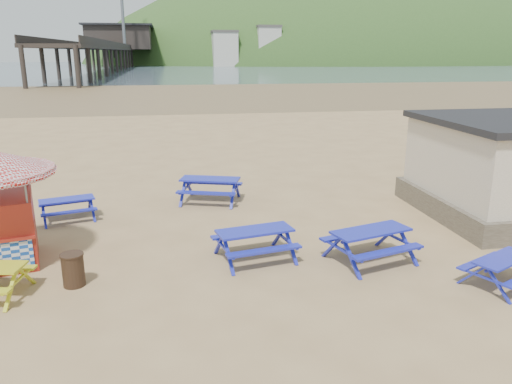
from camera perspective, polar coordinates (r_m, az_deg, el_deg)
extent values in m
plane|color=tan|center=(14.03, -3.73, -5.80)|extent=(400.00, 400.00, 0.00)
plane|color=brown|center=(68.19, -8.81, 11.23)|extent=(400.00, 400.00, 0.00)
plane|color=#495C69|center=(183.06, -9.64, 13.91)|extent=(400.00, 400.00, 0.00)
cube|color=#1B3AB9|center=(16.77, -20.82, -0.81)|extent=(1.75, 1.07, 0.05)
cube|color=#1B3AB9|center=(17.36, -20.92, -1.15)|extent=(1.64, 0.67, 0.05)
cube|color=#1B3AB9|center=(16.32, -20.55, -2.16)|extent=(1.64, 0.67, 0.05)
cube|color=#1B3AB9|center=(17.59, -5.28, 1.48)|extent=(2.19, 1.38, 0.06)
cube|color=#1B3AB9|center=(18.32, -4.77, 1.03)|extent=(2.03, 0.89, 0.06)
cube|color=#1B3AB9|center=(17.04, -5.77, -0.12)|extent=(2.03, 0.89, 0.06)
cube|color=#1B3AB9|center=(12.65, -0.13, -4.44)|extent=(2.03, 1.11, 0.05)
cube|color=#1B3AB9|center=(13.32, -1.12, -4.76)|extent=(1.94, 0.64, 0.05)
cube|color=#1B3AB9|center=(12.20, 0.96, -6.72)|extent=(1.94, 0.64, 0.05)
cube|color=#1B3AB9|center=(12.63, 26.44, -6.85)|extent=(1.71, 1.25, 0.04)
cube|color=#1B3AB9|center=(12.95, 24.24, -7.22)|extent=(1.53, 0.89, 0.04)
cube|color=#1B3AB9|center=(12.85, 13.01, -4.35)|extent=(2.16, 1.32, 0.06)
cube|color=#1B3AB9|center=(13.45, 11.14, -4.75)|extent=(2.02, 0.83, 0.06)
cube|color=#1B3AB9|center=(12.48, 14.86, -6.63)|extent=(2.02, 0.83, 0.06)
cylinder|color=#331D16|center=(12.15, -20.16, -8.40)|extent=(0.49, 0.49, 0.75)
cylinder|color=#331D16|center=(12.00, -20.33, -6.73)|extent=(0.53, 0.53, 0.04)
cube|color=black|center=(188.73, -15.41, 15.45)|extent=(9.00, 220.00, 0.60)
cube|color=black|center=(199.75, -15.21, 16.60)|extent=(22.00, 30.00, 8.00)
cube|color=black|center=(199.90, -15.30, 17.83)|extent=(24.00, 32.00, 0.60)
cylinder|color=slate|center=(178.14, -15.07, 20.01)|extent=(1.00, 1.00, 28.00)
ellipsoid|color=#2D4C1E|center=(260.02, 11.06, 12.10)|extent=(264.00, 144.00, 108.00)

